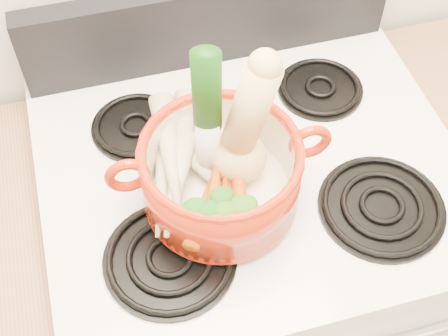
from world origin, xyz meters
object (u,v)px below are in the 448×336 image
object	(u,v)px
stove_body	(244,283)
squash	(239,126)
leek	(207,116)
dutch_oven	(221,175)

from	to	relation	value
stove_body	squash	distance (m)	0.66
stove_body	leek	xyz separation A→B (m)	(-0.09, -0.03, 0.68)
stove_body	dutch_oven	size ratio (longest dim) A/B	3.44
dutch_oven	squash	bearing A→B (deg)	34.90
dutch_oven	leek	distance (m)	0.12
stove_body	leek	bearing A→B (deg)	-159.29
squash	leek	world-z (taller)	leek
dutch_oven	leek	size ratio (longest dim) A/B	0.90
stove_body	leek	size ratio (longest dim) A/B	3.11
dutch_oven	squash	size ratio (longest dim) A/B	1.08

